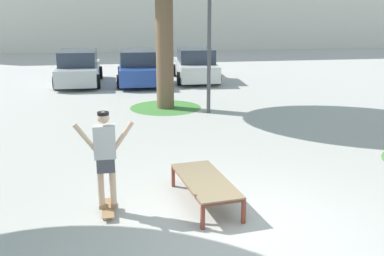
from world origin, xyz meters
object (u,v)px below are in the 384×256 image
skateboard (108,208)px  car_blue (139,68)px  skater (105,153)px  skate_box (205,182)px  car_white (195,66)px  car_silver (79,69)px

skateboard → car_blue: 13.19m
skateboard → skater: skater is taller
skate_box → car_blue: 13.03m
skate_box → car_white: size_ratio=0.47×
car_silver → car_blue: size_ratio=0.99×
car_white → car_silver: bearing=-177.5°
car_silver → car_white: bearing=2.5°
skateboard → car_white: car_white is taller
car_silver → car_white: (5.29, 0.23, 0.00)m
skate_box → skateboard: 1.75m
skateboard → car_silver: 13.43m
skateboard → skater: 0.99m
skateboard → car_white: (3.77, 13.56, 0.61)m
car_silver → car_white: 5.29m
skater → car_silver: bearing=96.5°
skater → car_blue: 13.18m
skate_box → car_white: bearing=81.3°
skater → car_white: bearing=74.5°
skater → car_white: size_ratio=0.40×
skater → skateboard: bearing=-88.4°
skater → car_silver: 13.42m
skate_box → car_blue: car_blue is taller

